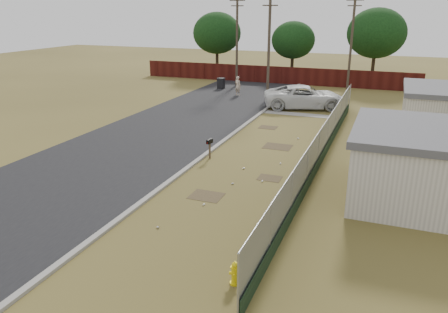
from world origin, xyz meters
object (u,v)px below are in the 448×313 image
at_px(fire_hydrant, 235,273).
at_px(pedestrian, 238,86).
at_px(mailbox, 210,143).
at_px(pickup_truck, 305,97).
at_px(trash_bin, 221,83).

distance_m(fire_hydrant, pedestrian, 29.29).
relative_size(mailbox, pedestrian, 0.62).
bearing_deg(fire_hydrant, pedestrian, 109.23).
distance_m(pickup_truck, trash_bin, 11.31).
bearing_deg(pedestrian, mailbox, 126.70).
relative_size(fire_hydrant, pedestrian, 0.43).
distance_m(mailbox, pickup_truck, 14.48).
xyz_separation_m(fire_hydrant, mailbox, (-5.09, 10.17, 0.51)).
bearing_deg(mailbox, trash_bin, 109.85).
bearing_deg(pickup_truck, fire_hydrant, 168.25).
bearing_deg(pedestrian, fire_hydrant, 131.34).
xyz_separation_m(mailbox, pickup_truck, (2.34, 14.29, 0.05)).
height_order(fire_hydrant, mailbox, mailbox).
relative_size(pickup_truck, pedestrian, 3.72).
xyz_separation_m(fire_hydrant, pedestrian, (-9.64, 27.65, 0.53)).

